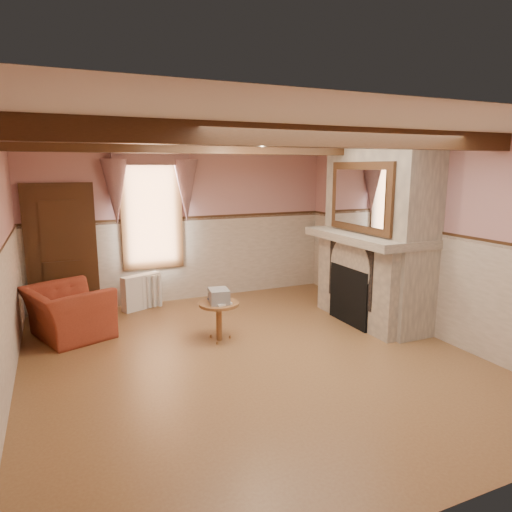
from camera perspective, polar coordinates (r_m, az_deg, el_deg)
name	(u,v)px	position (r m, az deg, el deg)	size (l,w,h in m)	color
floor	(250,358)	(6.01, -0.75, -12.63)	(5.50, 6.00, 0.01)	brown
ceiling	(249,134)	(5.52, -0.83, 15.04)	(5.50, 6.00, 0.01)	silver
wall_back	(185,224)	(8.41, -8.85, 3.97)	(5.50, 0.02, 2.80)	tan
wall_front	(434,329)	(3.16, 21.36, -8.47)	(5.50, 0.02, 2.80)	tan
wall_right	(422,238)	(7.13, 20.01, 2.18)	(0.02, 6.00, 2.80)	tan
wainscot	(250,302)	(5.75, -0.77, -5.77)	(5.50, 6.00, 1.50)	beige
chair_rail	(250,243)	(5.58, -0.79, 1.61)	(5.50, 6.00, 0.08)	black
firebox	(353,295)	(7.30, 11.98, -4.83)	(0.20, 0.95, 0.90)	black
armchair	(68,312)	(7.13, -22.45, -6.50)	(1.14, 0.99, 0.74)	maroon
side_table	(219,321)	(6.52, -4.64, -8.16)	(0.56, 0.56, 0.55)	brown
book_stack	(219,296)	(6.39, -4.68, -5.02)	(0.26, 0.32, 0.20)	#B7AD8C
radiator	(142,292)	(8.15, -14.11, -4.35)	(0.70, 0.18, 0.60)	white
bowl	(377,232)	(7.08, 14.87, 2.96)	(0.36, 0.36, 0.09)	brown
mantel_clock	(339,221)	(7.88, 10.32, 4.34)	(0.14, 0.24, 0.20)	black
oil_lamp	(356,222)	(7.48, 12.41, 4.22)	(0.11, 0.11, 0.28)	#B37032
candle_red	(400,234)	(6.70, 17.53, 2.68)	(0.06, 0.06, 0.16)	#A2131E
jar_yellow	(384,232)	(6.96, 15.68, 2.91)	(0.06, 0.06, 0.12)	yellow
fireplace	(378,233)	(7.36, 14.96, 2.74)	(0.85, 2.00, 2.80)	gray
mantel	(368,237)	(7.25, 13.83, 2.36)	(1.05, 2.05, 0.12)	gray
overmantel_mirror	(360,197)	(7.08, 12.86, 7.16)	(0.06, 1.44, 1.04)	silver
door	(62,252)	(8.12, -23.10, 0.47)	(1.10, 0.10, 2.10)	black
window	(152,212)	(8.22, -12.90, 5.42)	(1.06, 0.08, 2.02)	white
window_drapes	(151,177)	(8.10, -12.96, 9.59)	(1.30, 0.14, 1.40)	gray
ceiling_beam_front	(300,136)	(4.44, 5.46, 14.69)	(5.50, 0.18, 0.20)	black
ceiling_beam_back	(216,147)	(6.64, -5.00, 13.46)	(5.50, 0.18, 0.20)	black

